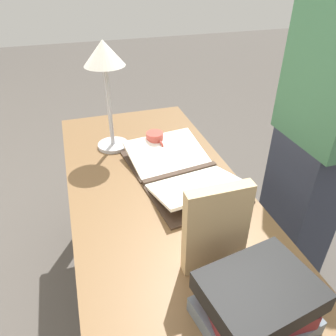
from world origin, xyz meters
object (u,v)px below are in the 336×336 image
(open_book, at_px, (180,171))
(reading_lamp, at_px, (105,65))
(person_reader, at_px, (319,131))
(book_stack_tall, at_px, (256,304))
(coffee_mug, at_px, (155,142))
(book_standing_upright, at_px, (216,229))

(open_book, xyz_separation_m, reading_lamp, (0.32, 0.22, 0.36))
(person_reader, bearing_deg, book_stack_tall, -46.37)
(book_stack_tall, bearing_deg, coffee_mug, 0.48)
(reading_lamp, distance_m, coffee_mug, 0.39)
(reading_lamp, height_order, coffee_mug, reading_lamp)
(book_stack_tall, xyz_separation_m, book_standing_upright, (0.19, 0.02, 0.07))
(open_book, height_order, coffee_mug, coffee_mug)
(open_book, bearing_deg, coffee_mug, 3.70)
(book_stack_tall, relative_size, coffee_mug, 2.73)
(person_reader, bearing_deg, open_book, -99.34)
(coffee_mug, distance_m, person_reader, 0.68)
(open_book, bearing_deg, reading_lamp, 27.41)
(book_standing_upright, bearing_deg, reading_lamp, 12.15)
(open_book, height_order, reading_lamp, reading_lamp)
(open_book, distance_m, book_stack_tall, 0.65)
(open_book, relative_size, book_stack_tall, 2.03)
(coffee_mug, height_order, person_reader, person_reader)
(person_reader, bearing_deg, coffee_mug, -117.85)
(book_standing_upright, height_order, reading_lamp, reading_lamp)
(book_stack_tall, xyz_separation_m, coffee_mug, (0.87, 0.01, -0.03))
(coffee_mug, bearing_deg, open_book, -168.79)
(book_stack_tall, height_order, book_standing_upright, book_standing_upright)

